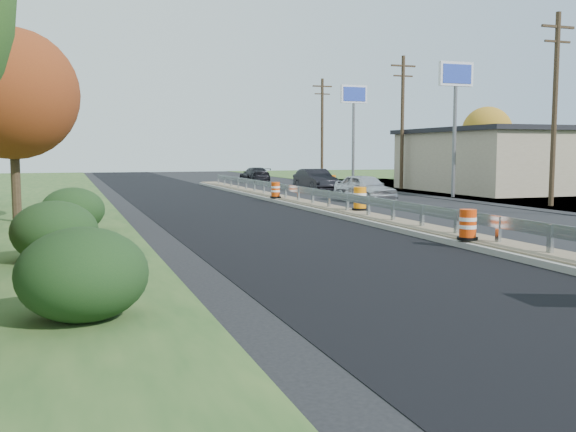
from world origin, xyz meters
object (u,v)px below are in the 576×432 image
object	(u,v)px
barrel_median_far	(276,190)
car_dark_far	(255,175)
barrel_median_mid	(360,199)
barrel_median_near	(468,225)
car_silver	(365,188)
car_dark_mid	(315,180)
barrel_shoulder_far	(332,181)

from	to	relation	value
barrel_median_far	car_dark_far	distance (m)	22.02
barrel_median_mid	barrel_median_far	distance (m)	8.21
barrel_median_near	barrel_median_far	world-z (taller)	barrel_median_near
car_silver	barrel_median_mid	bearing A→B (deg)	-123.48
barrel_median_near	barrel_median_mid	xyz separation A→B (m)	(1.10, 9.29, 0.06)
car_silver	car_dark_mid	world-z (taller)	car_dark_mid
barrel_median_near	barrel_median_mid	world-z (taller)	barrel_median_mid
barrel_median_far	barrel_median_near	bearing A→B (deg)	-90.00
barrel_median_near	car_dark_far	bearing A→B (deg)	82.54
barrel_median_mid	car_silver	xyz separation A→B (m)	(3.48, 6.67, 0.05)
barrel_median_mid	car_dark_mid	world-z (taller)	car_dark_mid
barrel_median_near	barrel_shoulder_far	world-z (taller)	barrel_median_near
barrel_median_far	car_dark_far	xyz separation A→B (m)	(5.09, 21.42, 0.03)
barrel_shoulder_far	car_dark_far	bearing A→B (deg)	110.40
car_dark_far	barrel_median_far	bearing A→B (deg)	77.49
barrel_median_near	car_silver	distance (m)	16.60
barrel_median_near	car_dark_mid	world-z (taller)	car_dark_mid
barrel_median_mid	car_dark_far	bearing A→B (deg)	82.32
barrel_median_near	barrel_median_far	xyz separation A→B (m)	(0.00, 17.43, -0.01)
barrel_shoulder_far	car_dark_far	world-z (taller)	car_dark_far
car_silver	car_dark_far	world-z (taller)	car_silver
barrel_shoulder_far	car_silver	size ratio (longest dim) A/B	0.21
barrel_median_mid	barrel_shoulder_far	bearing A→B (deg)	69.93
barrel_median_mid	car_silver	distance (m)	7.52
car_dark_far	barrel_shoulder_far	bearing A→B (deg)	111.25
barrel_median_near	barrel_median_far	bearing A→B (deg)	90.00
car_dark_mid	car_dark_far	xyz separation A→B (m)	(-0.29, 13.69, -0.10)
car_silver	barrel_median_near	bearing A→B (deg)	-111.91
barrel_median_mid	car_dark_mid	bearing A→B (deg)	74.92
car_dark_far	barrel_median_near	bearing A→B (deg)	83.39
barrel_median_near	car_dark_far	size ratio (longest dim) A/B	0.19
car_dark_mid	car_dark_far	bearing A→B (deg)	90.67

